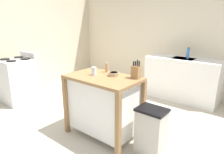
% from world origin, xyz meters
% --- Properties ---
extents(ground_plane, '(6.59, 6.59, 0.00)m').
position_xyz_m(ground_plane, '(0.00, 0.00, 0.00)').
color(ground_plane, '#BCB29E').
rests_on(ground_plane, ground).
extents(wall_back, '(5.59, 0.10, 2.60)m').
position_xyz_m(wall_back, '(0.00, 2.55, 1.30)').
color(wall_back, beige).
rests_on(wall_back, ground).
extents(wall_left, '(0.10, 3.15, 2.60)m').
position_xyz_m(wall_left, '(-2.79, 0.97, 1.30)').
color(wall_left, beige).
rests_on(wall_left, ground).
extents(kitchen_island, '(1.04, 0.63, 0.91)m').
position_xyz_m(kitchen_island, '(0.00, 0.03, 0.51)').
color(kitchen_island, olive).
rests_on(kitchen_island, ground).
extents(knife_block, '(0.11, 0.09, 0.25)m').
position_xyz_m(knife_block, '(0.40, 0.25, 1.00)').
color(knife_block, '#9E7042').
rests_on(knife_block, kitchen_island).
extents(bowl_stoneware_deep, '(0.15, 0.15, 0.05)m').
position_xyz_m(bowl_stoneware_deep, '(0.09, 0.16, 0.94)').
color(bowl_stoneware_deep, tan).
rests_on(bowl_stoneware_deep, kitchen_island).
extents(drinking_cup, '(0.07, 0.07, 0.12)m').
position_xyz_m(drinking_cup, '(-0.15, 0.01, 0.97)').
color(drinking_cup, silver).
rests_on(drinking_cup, kitchen_island).
extents(pepper_grinder, '(0.04, 0.04, 0.16)m').
position_xyz_m(pepper_grinder, '(-0.12, 0.26, 0.98)').
color(pepper_grinder, '#AD7F4C').
rests_on(pepper_grinder, kitchen_island).
extents(trash_bin, '(0.36, 0.28, 0.63)m').
position_xyz_m(trash_bin, '(0.76, 0.07, 0.32)').
color(trash_bin, '#B7B2A8').
rests_on(trash_bin, ground).
extents(sink_counter, '(1.51, 0.60, 0.90)m').
position_xyz_m(sink_counter, '(0.35, 2.20, 0.45)').
color(sink_counter, white).
rests_on(sink_counter, ground).
extents(sink_faucet, '(0.02, 0.02, 0.22)m').
position_xyz_m(sink_faucet, '(0.35, 2.34, 1.01)').
color(sink_faucet, '#B7BCC1').
rests_on(sink_faucet, sink_counter).
extents(bottle_dish_soap, '(0.05, 0.05, 0.24)m').
position_xyz_m(bottle_dish_soap, '(0.45, 2.13, 1.01)').
color(bottle_dish_soap, blue).
rests_on(bottle_dish_soap, sink_counter).
extents(stove, '(0.60, 0.60, 1.02)m').
position_xyz_m(stove, '(-2.24, -0.10, 0.46)').
color(stove, white).
rests_on(stove, ground).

